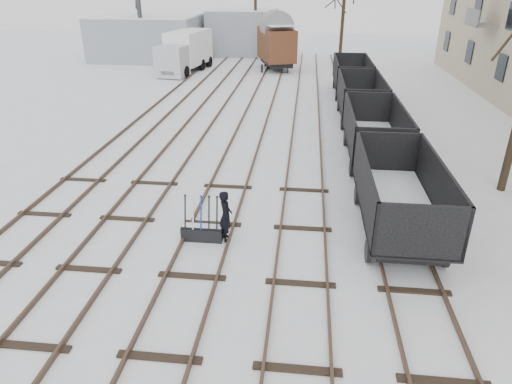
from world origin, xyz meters
TOP-DOWN VIEW (x-y plane):
  - ground at (0.00, 0.00)m, footprint 120.00×120.00m
  - tracks at (-0.00, 13.67)m, footprint 13.90×52.00m
  - shed_left at (-13.00, 36.00)m, footprint 10.00×8.00m
  - shed_right at (-4.00, 40.00)m, footprint 7.00×6.00m
  - ground_frame at (-0.14, 2.00)m, footprint 1.30×0.42m
  - worker at (0.61, 2.10)m, footprint 0.56×0.70m
  - freight_wagon_a at (6.00, 3.24)m, footprint 2.38×5.94m
  - freight_wagon_b at (6.00, 9.64)m, footprint 2.38×5.94m
  - freight_wagon_c at (6.00, 16.04)m, footprint 2.38×5.94m
  - freight_wagon_d at (6.00, 22.44)m, footprint 2.38×5.94m
  - box_van_wagon at (0.10, 31.37)m, footprint 4.06×5.61m
  - lorry at (-7.59, 29.36)m, footprint 3.25×7.58m
  - panel_van at (-7.54, 34.15)m, footprint 2.43×4.38m
  - crane at (-12.59, 33.22)m, footprint 2.05×4.64m
  - tree_far_left at (-2.45, 37.69)m, footprint 0.30×0.30m
  - tree_far_right at (5.80, 33.34)m, footprint 0.30×0.30m

SIDE VIEW (x-z plane):
  - ground at x=0.00m, z-range 0.00..0.00m
  - tracks at x=0.00m, z-range -0.01..0.16m
  - ground_frame at x=-0.14m, z-range -0.46..1.03m
  - worker at x=0.61m, z-range 0.00..1.68m
  - freight_wagon_a at x=6.00m, z-range -0.29..2.14m
  - freight_wagon_b at x=6.00m, z-range -0.29..2.14m
  - freight_wagon_c at x=6.00m, z-range -0.29..2.14m
  - freight_wagon_d at x=6.00m, z-range -0.29..2.14m
  - panel_van at x=-7.54m, z-range 0.04..1.87m
  - lorry at x=-7.59m, z-range 0.05..3.38m
  - shed_left at x=-13.00m, z-range 0.00..4.10m
  - crane at x=-12.59m, z-range -1.85..5.96m
  - box_van_wagon at x=0.10m, z-range 0.32..4.17m
  - shed_right at x=-4.00m, z-range 0.00..4.50m
  - tree_far_right at x=5.80m, z-range 0.00..6.85m
  - tree_far_left at x=-2.45m, z-range 0.00..7.77m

